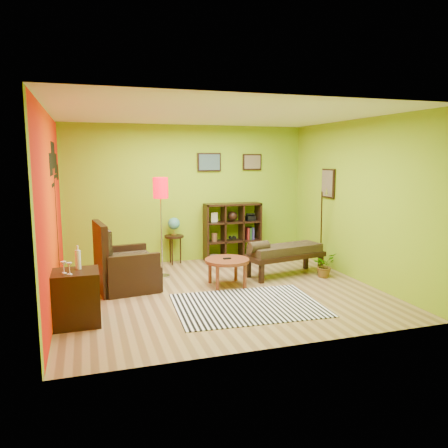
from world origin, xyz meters
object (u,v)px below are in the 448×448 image
object	(u,v)px
bench	(283,252)
globe_table	(174,229)
armchair	(123,269)
cube_shelf	(233,232)
potted_plant	(324,268)
floor_lamp	(161,197)
side_cabinet	(76,297)
coffee_table	(227,263)

from	to	relation	value
bench	globe_table	bearing A→B (deg)	138.93
armchair	cube_shelf	distance (m)	2.82
globe_table	cube_shelf	size ratio (longest dim) A/B	0.79
globe_table	potted_plant	bearing A→B (deg)	-37.16
floor_lamp	cube_shelf	size ratio (longest dim) A/B	1.50
potted_plant	bench	bearing A→B (deg)	155.10
floor_lamp	side_cabinet	bearing A→B (deg)	-127.18
globe_table	potted_plant	xyz separation A→B (m)	(2.39, -1.81, -0.55)
side_cabinet	cube_shelf	bearing A→B (deg)	42.27
bench	coffee_table	bearing A→B (deg)	-166.14
potted_plant	cube_shelf	bearing A→B (deg)	121.98
cube_shelf	potted_plant	size ratio (longest dim) A/B	2.75
coffee_table	armchair	size ratio (longest dim) A/B	0.66
armchair	floor_lamp	bearing A→B (deg)	36.57
armchair	globe_table	world-z (taller)	armchair
globe_table	bench	bearing A→B (deg)	-41.07
bench	armchair	bearing A→B (deg)	179.47
coffee_table	armchair	world-z (taller)	armchair
floor_lamp	cube_shelf	world-z (taller)	floor_lamp
side_cabinet	bench	world-z (taller)	side_cabinet
globe_table	cube_shelf	xyz separation A→B (m)	(1.26, -0.01, -0.12)
side_cabinet	floor_lamp	world-z (taller)	floor_lamp
armchair	floor_lamp	xyz separation A→B (m)	(0.73, 0.54, 1.12)
cube_shelf	globe_table	bearing A→B (deg)	179.71
potted_plant	armchair	bearing A→B (deg)	174.56
armchair	bench	xyz separation A→B (m)	(2.86, -0.03, 0.10)
armchair	side_cabinet	bearing A→B (deg)	-117.66
armchair	potted_plant	size ratio (longest dim) A/B	2.59
side_cabinet	floor_lamp	xyz separation A→B (m)	(1.44, 1.90, 1.10)
armchair	bench	bearing A→B (deg)	-0.53
floor_lamp	potted_plant	world-z (taller)	floor_lamp
armchair	potted_plant	xyz separation A→B (m)	(3.53, -0.34, -0.17)
armchair	potted_plant	bearing A→B (deg)	-5.44
floor_lamp	bench	distance (m)	2.43
bench	side_cabinet	bearing A→B (deg)	-159.50
globe_table	floor_lamp	bearing A→B (deg)	-113.64
coffee_table	potted_plant	size ratio (longest dim) A/B	1.72
coffee_table	floor_lamp	size ratio (longest dim) A/B	0.42
bench	potted_plant	xyz separation A→B (m)	(0.67, -0.31, -0.27)
armchair	bench	size ratio (longest dim) A/B	0.72
armchair	cube_shelf	size ratio (longest dim) A/B	0.94
globe_table	bench	size ratio (longest dim) A/B	0.61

